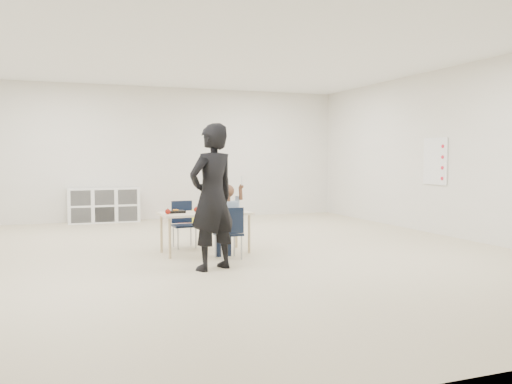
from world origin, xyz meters
name	(u,v)px	position (x,y,z in m)	size (l,w,h in m)	color
room	(223,151)	(0.00, 0.00, 1.40)	(9.00, 9.02, 2.80)	beige
table	(205,232)	(-0.21, 0.17, 0.29)	(1.25, 0.66, 0.56)	beige
chair_near	(228,233)	(-0.04, -0.35, 0.34)	(0.33, 0.31, 0.68)	black
chair_far	(184,225)	(-0.38, 0.70, 0.34)	(0.33, 0.31, 0.68)	black
child	(228,218)	(-0.04, -0.35, 0.53)	(0.45, 0.45, 1.06)	#9FBAD7
lunch_tray_near	(209,211)	(-0.15, 0.20, 0.58)	(0.22, 0.16, 0.03)	black
lunch_tray_far	(177,212)	(-0.59, 0.23, 0.58)	(0.22, 0.16, 0.03)	black
milk_carton	(210,209)	(-0.17, 0.08, 0.61)	(0.07, 0.07, 0.10)	white
bread_roll	(228,210)	(0.09, 0.06, 0.60)	(0.09, 0.09, 0.07)	tan
apple_near	(196,209)	(-0.32, 0.23, 0.60)	(0.07, 0.07, 0.07)	maroon
apple_far	(168,212)	(-0.74, 0.09, 0.60)	(0.07, 0.07, 0.07)	maroon
cubby_shelf	(104,205)	(-1.20, 4.28, 0.35)	(1.40, 0.40, 0.70)	white
rules_poster	(435,161)	(3.98, 0.60, 1.25)	(0.02, 0.60, 0.80)	white
adult	(212,197)	(-0.43, -0.94, 0.85)	(0.62, 0.41, 1.71)	black
bin_red	(183,217)	(0.33, 3.85, 0.11)	(0.34, 0.43, 0.21)	red
bin_yellow	(199,216)	(0.64, 3.78, 0.12)	(0.37, 0.48, 0.23)	#FFF81A
bin_blue	(213,215)	(0.94, 3.77, 0.11)	(0.36, 0.46, 0.22)	#1C27D8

